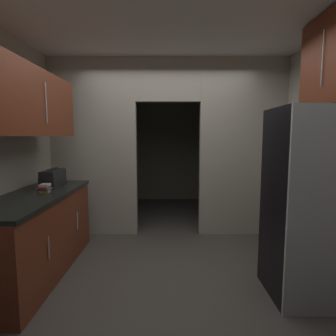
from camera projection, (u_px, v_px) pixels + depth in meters
The scene contains 9 objects.
ground at pixel (168, 278), 3.01m from camera, with size 20.00×20.00×0.00m, color #47423D.
kitchen_overhead_slab at pixel (168, 30), 3.11m from camera, with size 3.96×6.80×0.06m, color silver.
kitchen_partition at pixel (168, 143), 4.24m from camera, with size 3.56×0.12×2.68m.
adjoining_room_shell at pixel (168, 145), 5.96m from camera, with size 3.56×2.48×2.68m.
refrigerator at pixel (316, 204), 2.60m from camera, with size 0.82×0.71×1.79m.
lower_cabinet_run at pixel (36, 234), 3.06m from camera, with size 0.65×1.91×0.90m.
upper_cabinet_counterside at pixel (29, 103), 2.89m from camera, with size 0.36×1.72×0.69m.
boombox at pixel (53, 178), 3.44m from camera, with size 0.19×0.42×0.24m.
book_stack at pixel (45, 188), 3.12m from camera, with size 0.12×0.16×0.09m.
Camera 1 is at (0.00, -2.85, 1.53)m, focal length 29.72 mm.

